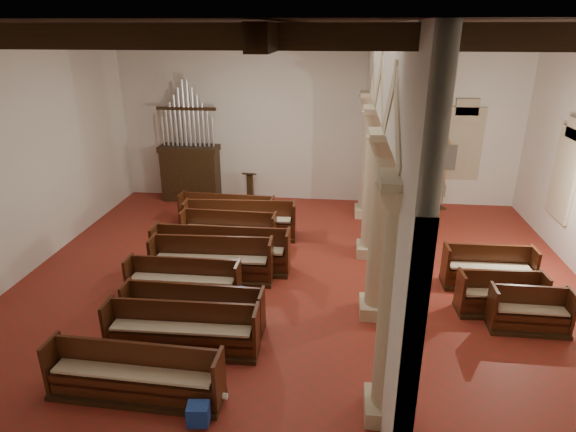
% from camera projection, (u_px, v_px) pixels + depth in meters
% --- Properties ---
extents(floor, '(14.00, 14.00, 0.00)m').
position_uv_depth(floor, '(301.00, 277.00, 12.24)').
color(floor, maroon).
rests_on(floor, ground).
extents(ceiling, '(14.00, 14.00, 0.00)m').
position_uv_depth(ceiling, '(304.00, 23.00, 10.05)').
color(ceiling, '#321D10').
rests_on(ceiling, wall_back).
extents(wall_back, '(14.00, 0.02, 6.00)m').
position_uv_depth(wall_back, '(317.00, 117.00, 16.69)').
color(wall_back, silver).
rests_on(wall_back, floor).
extents(wall_front, '(14.00, 0.02, 6.00)m').
position_uv_depth(wall_front, '(260.00, 296.00, 5.59)').
color(wall_front, silver).
rests_on(wall_front, floor).
extents(wall_left, '(0.02, 12.00, 6.00)m').
position_uv_depth(wall_left, '(20.00, 154.00, 11.87)').
color(wall_left, silver).
rests_on(wall_left, floor).
extents(ceiling_beams, '(13.80, 11.80, 0.30)m').
position_uv_depth(ceiling_beams, '(304.00, 32.00, 10.11)').
color(ceiling_beams, '#31210F').
rests_on(ceiling_beams, wall_back).
extents(arcade, '(0.90, 11.90, 6.00)m').
position_uv_depth(arcade, '(383.00, 140.00, 10.75)').
color(arcade, '#BFB38E').
rests_on(arcade, floor).
extents(window_right_b, '(0.03, 1.00, 2.20)m').
position_uv_depth(window_right_b, '(566.00, 174.00, 13.03)').
color(window_right_b, '#2E6752').
rests_on(window_right_b, wall_right).
extents(window_back, '(1.00, 0.03, 2.20)m').
position_uv_depth(window_back, '(462.00, 144.00, 16.45)').
color(window_back, '#2E6752').
rests_on(window_back, wall_back).
extents(pipe_organ, '(2.10, 0.85, 4.40)m').
position_uv_depth(pipe_organ, '(190.00, 163.00, 17.29)').
color(pipe_organ, '#31210F').
rests_on(pipe_organ, floor).
extents(lectern, '(0.47, 0.48, 1.14)m').
position_uv_depth(lectern, '(250.00, 189.00, 17.39)').
color(lectern, '#3C2213').
rests_on(lectern, floor).
extents(dossal_curtain, '(1.80, 0.07, 2.17)m').
position_uv_depth(dossal_curtain, '(415.00, 172.00, 16.93)').
color(dossal_curtain, maroon).
rests_on(dossal_curtain, floor).
extents(processional_banner, '(0.56, 0.71, 2.45)m').
position_uv_depth(processional_banner, '(444.00, 186.00, 16.56)').
color(processional_banner, '#31210F').
rests_on(processional_banner, floor).
extents(hymnal_box_a, '(0.37, 0.31, 0.34)m').
position_uv_depth(hymnal_box_a, '(198.00, 414.00, 7.54)').
color(hymnal_box_a, navy).
rests_on(hymnal_box_a, floor).
extents(hymnal_box_b, '(0.34, 0.29, 0.30)m').
position_uv_depth(hymnal_box_b, '(252.00, 318.00, 10.06)').
color(hymnal_box_b, navy).
rests_on(hymnal_box_b, floor).
extents(hymnal_box_c, '(0.34, 0.32, 0.28)m').
position_uv_depth(hymnal_box_c, '(241.00, 293.00, 11.00)').
color(hymnal_box_c, '#151794').
rests_on(hymnal_box_c, floor).
extents(tube_heater_a, '(1.07, 0.16, 0.11)m').
position_uv_depth(tube_heater_a, '(197.00, 393.00, 8.12)').
color(tube_heater_a, silver).
rests_on(tube_heater_a, floor).
extents(tube_heater_b, '(0.85, 0.38, 0.09)m').
position_uv_depth(tube_heater_b, '(154.00, 364.00, 8.83)').
color(tube_heater_b, white).
rests_on(tube_heater_b, floor).
extents(nave_pew_0, '(3.03, 0.76, 1.00)m').
position_uv_depth(nave_pew_0, '(135.00, 381.00, 8.15)').
color(nave_pew_0, '#31210F').
rests_on(nave_pew_0, floor).
extents(nave_pew_1, '(2.99, 0.74, 1.01)m').
position_uv_depth(nave_pew_1, '(183.00, 336.00, 9.33)').
color(nave_pew_1, '#31210F').
rests_on(nave_pew_1, floor).
extents(nave_pew_2, '(2.97, 0.68, 0.96)m').
position_uv_depth(nave_pew_2, '(194.00, 315.00, 10.06)').
color(nave_pew_2, '#31210F').
rests_on(nave_pew_2, floor).
extents(nave_pew_3, '(2.65, 0.66, 0.97)m').
position_uv_depth(nave_pew_3, '(184.00, 286.00, 11.18)').
color(nave_pew_3, '#31210F').
rests_on(nave_pew_3, floor).
extents(nave_pew_4, '(3.04, 0.88, 1.12)m').
position_uv_depth(nave_pew_4, '(212.00, 266.00, 11.98)').
color(nave_pew_4, '#31210F').
rests_on(nave_pew_4, floor).
extents(nave_pew_5, '(3.56, 0.80, 1.15)m').
position_uv_depth(nave_pew_5, '(221.00, 256.00, 12.49)').
color(nave_pew_5, '#31210F').
rests_on(nave_pew_5, floor).
extents(nave_pew_6, '(2.73, 0.76, 1.04)m').
position_uv_depth(nave_pew_6, '(229.00, 235.00, 13.81)').
color(nave_pew_6, '#31210F').
rests_on(nave_pew_6, floor).
extents(nave_pew_7, '(3.35, 0.95, 1.13)m').
position_uv_depth(nave_pew_7, '(240.00, 226.00, 14.41)').
color(nave_pew_7, '#31210F').
rests_on(nave_pew_7, floor).
extents(nave_pew_8, '(3.05, 0.81, 1.01)m').
position_uv_depth(nave_pew_8, '(227.00, 216.00, 15.28)').
color(nave_pew_8, '#31210F').
rests_on(nave_pew_8, floor).
extents(aisle_pew_0, '(1.60, 0.64, 0.95)m').
position_uv_depth(aisle_pew_0, '(529.00, 316.00, 9.99)').
color(aisle_pew_0, '#31210F').
rests_on(aisle_pew_0, floor).
extents(aisle_pew_1, '(1.87, 0.76, 0.97)m').
position_uv_depth(aisle_pew_1, '(500.00, 300.00, 10.58)').
color(aisle_pew_1, '#31210F').
rests_on(aisle_pew_1, floor).
extents(aisle_pew_2, '(2.12, 0.74, 1.04)m').
position_uv_depth(aisle_pew_2, '(487.00, 273.00, 11.67)').
color(aisle_pew_2, '#31210F').
rests_on(aisle_pew_2, floor).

